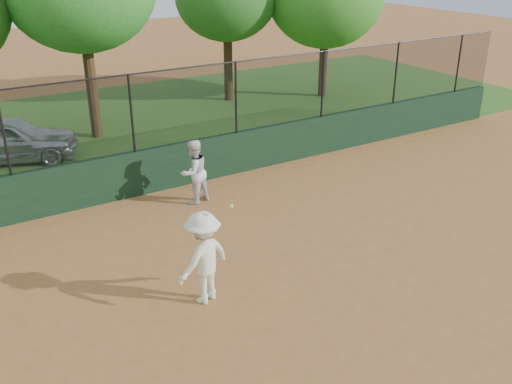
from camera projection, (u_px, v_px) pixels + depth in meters
ground at (281, 300)px, 10.66m from camera, size 80.00×80.00×0.00m
back_wall at (155, 170)px, 15.08m from camera, size 26.00×0.20×1.20m
grass_strip at (90, 132)px, 19.98m from camera, size 36.00×12.00×0.01m
parked_car at (8, 139)px, 17.10m from camera, size 4.30×2.89×1.36m
player_second at (194, 172)px, 14.31m from camera, size 0.96×0.84×1.66m
player_main at (203, 258)px, 10.32m from camera, size 1.32×1.01×2.02m
fence_assembly at (149, 110)px, 14.40m from camera, size 26.00×0.06×2.00m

